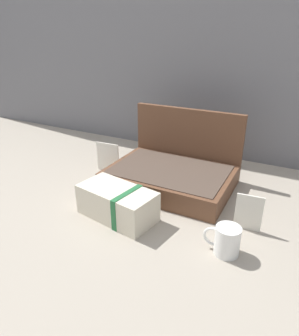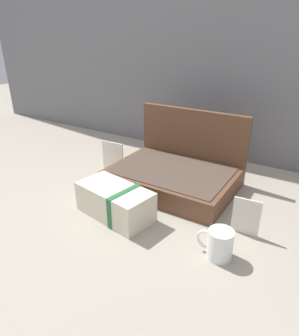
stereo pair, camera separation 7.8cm
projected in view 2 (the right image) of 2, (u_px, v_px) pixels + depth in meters
name	position (u px, v px, depth m)	size (l,w,h in m)	color
ground_plane	(147.00, 196.00, 1.19)	(6.00, 6.00, 0.00)	#9E9384
back_wall	(216.00, 5.00, 1.34)	(3.20, 0.06, 1.40)	slate
open_suitcase	(176.00, 172.00, 1.25)	(0.49, 0.36, 0.29)	brown
cream_toiletry_bag	(116.00, 202.00, 1.04)	(0.29, 0.18, 0.11)	beige
coffee_mug	(219.00, 244.00, 0.85)	(0.11, 0.07, 0.09)	white
info_card_left	(113.00, 156.00, 1.39)	(0.11, 0.01, 0.13)	white
poster_card_right	(246.00, 217.00, 0.94)	(0.09, 0.01, 0.12)	silver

